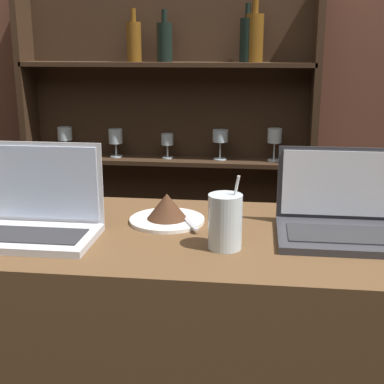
{
  "coord_description": "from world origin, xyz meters",
  "views": [
    {
      "loc": [
        0.3,
        -1.0,
        1.49
      ],
      "look_at": [
        0.13,
        0.33,
        1.12
      ],
      "focal_mm": 50.0,
      "sensor_mm": 36.0,
      "label": 1
    }
  ],
  "objects_px": {
    "laptop_near": "(36,216)",
    "cake_plate": "(167,211)",
    "laptop_far": "(342,219)",
    "water_glass": "(225,222)"
  },
  "relations": [
    {
      "from": "water_glass",
      "to": "laptop_far",
      "type": "bearing_deg",
      "value": 23.75
    },
    {
      "from": "laptop_near",
      "to": "laptop_far",
      "type": "xyz_separation_m",
      "value": [
        0.77,
        0.1,
        -0.01
      ]
    },
    {
      "from": "laptop_far",
      "to": "water_glass",
      "type": "xyz_separation_m",
      "value": [
        -0.29,
        -0.13,
        0.02
      ]
    },
    {
      "from": "water_glass",
      "to": "cake_plate",
      "type": "bearing_deg",
      "value": 133.92
    },
    {
      "from": "laptop_near",
      "to": "cake_plate",
      "type": "distance_m",
      "value": 0.34
    },
    {
      "from": "laptop_near",
      "to": "laptop_far",
      "type": "height_order",
      "value": "laptop_near"
    },
    {
      "from": "laptop_near",
      "to": "water_glass",
      "type": "xyz_separation_m",
      "value": [
        0.48,
        -0.03,
        0.01
      ]
    },
    {
      "from": "laptop_far",
      "to": "cake_plate",
      "type": "distance_m",
      "value": 0.46
    },
    {
      "from": "laptop_far",
      "to": "cake_plate",
      "type": "relative_size",
      "value": 1.58
    },
    {
      "from": "laptop_near",
      "to": "cake_plate",
      "type": "relative_size",
      "value": 1.54
    }
  ]
}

